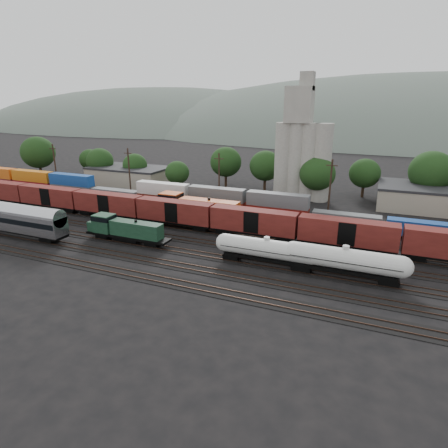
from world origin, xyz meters
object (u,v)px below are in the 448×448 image
at_px(passenger_coach, 6,216).
at_px(orange_locomotive, 193,207).
at_px(green_locomotive, 123,229).
at_px(tank_car_a, 266,250).
at_px(grain_silo, 302,152).

xyz_separation_m(passenger_coach, orange_locomotive, (26.55, 20.00, -0.66)).
distance_m(green_locomotive, tank_car_a, 24.96).
distance_m(orange_locomotive, grain_silo, 31.50).
bearing_deg(grain_silo, green_locomotive, -117.41).
xyz_separation_m(orange_locomotive, grain_silo, (15.66, 26.00, 8.43)).
height_order(tank_car_a, grain_silo, grain_silo).
height_order(tank_car_a, passenger_coach, passenger_coach).
bearing_deg(orange_locomotive, green_locomotive, -110.48).
distance_m(tank_car_a, orange_locomotive, 24.49).
xyz_separation_m(tank_car_a, passenger_coach, (-45.90, -5.00, 1.04)).
bearing_deg(green_locomotive, orange_locomotive, 69.52).
height_order(orange_locomotive, grain_silo, grain_silo).
relative_size(tank_car_a, grain_silo, 0.54).
distance_m(tank_car_a, grain_silo, 42.10).
distance_m(green_locomotive, grain_silo, 47.03).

